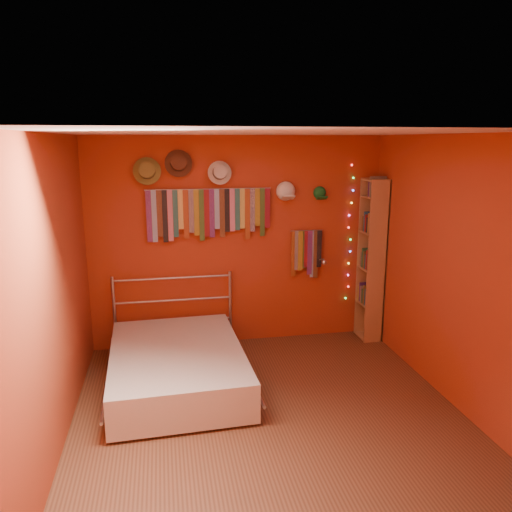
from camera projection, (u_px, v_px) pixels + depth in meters
ground at (268, 413)px, 4.58m from camera, size 3.50×3.50×0.00m
back_wall at (238, 242)px, 5.97m from camera, size 3.50×0.02×2.50m
right_wall at (454, 272)px, 4.61m from camera, size 0.02×3.50×2.50m
left_wall at (55, 293)px, 3.98m from camera, size 0.02×3.50×2.50m
ceiling at (270, 133)px, 4.01m from camera, size 3.50×3.50×0.02m
tie_rack at (208, 212)px, 5.75m from camera, size 1.45×0.03×0.61m
small_tie_rack at (307, 251)px, 6.09m from camera, size 0.40×0.03×0.60m
fedora_olive at (147, 170)px, 5.49m from camera, size 0.31×0.17×0.30m
fedora_brown at (179, 163)px, 5.54m from camera, size 0.31×0.17×0.30m
fedora_white at (220, 172)px, 5.65m from camera, size 0.27×0.15×0.27m
cap_white at (286, 191)px, 5.88m from camera, size 0.20×0.25×0.20m
cap_green at (320, 193)px, 5.97m from camera, size 0.17×0.21×0.17m
fairy_lights at (350, 234)px, 6.17m from camera, size 0.06×0.02×1.70m
reading_lamp at (323, 262)px, 6.01m from camera, size 0.06×0.26×0.08m
bookshelf at (374, 259)px, 6.11m from camera, size 0.25×0.34×2.00m
bed at (177, 366)px, 5.04m from camera, size 1.46×1.93×0.92m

